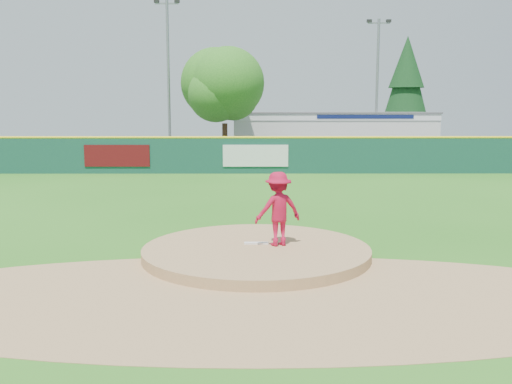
{
  "coord_description": "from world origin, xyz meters",
  "views": [
    {
      "loc": [
        -0.06,
        -13.44,
        3.56
      ],
      "look_at": [
        0.0,
        2.0,
        1.3
      ],
      "focal_mm": 40.0,
      "sensor_mm": 36.0,
      "label": 1
    }
  ],
  "objects_px": {
    "playground_slide": "(29,155)",
    "conifer_tree": "(406,85)",
    "deciduous_tree": "(225,94)",
    "pool_building_grp": "(330,133)",
    "van": "(315,155)",
    "light_pole_left": "(168,73)",
    "pitcher": "(278,209)",
    "light_pole_right": "(377,82)"
  },
  "relations": [
    {
      "from": "pool_building_grp",
      "to": "deciduous_tree",
      "type": "height_order",
      "value": "deciduous_tree"
    },
    {
      "from": "playground_slide",
      "to": "light_pole_right",
      "type": "bearing_deg",
      "value": 18.15
    },
    {
      "from": "playground_slide",
      "to": "conifer_tree",
      "type": "distance_m",
      "value": 30.89
    },
    {
      "from": "pool_building_grp",
      "to": "deciduous_tree",
      "type": "xyz_separation_m",
      "value": [
        -8.0,
        -6.99,
        2.89
      ]
    },
    {
      "from": "pool_building_grp",
      "to": "playground_slide",
      "type": "height_order",
      "value": "pool_building_grp"
    },
    {
      "from": "deciduous_tree",
      "to": "light_pole_left",
      "type": "height_order",
      "value": "light_pole_left"
    },
    {
      "from": "pitcher",
      "to": "light_pole_left",
      "type": "xyz_separation_m",
      "value": [
        -6.53,
        26.83,
        4.9
      ]
    },
    {
      "from": "conifer_tree",
      "to": "light_pole_left",
      "type": "xyz_separation_m",
      "value": [
        -19.0,
        -9.0,
        0.51
      ]
    },
    {
      "from": "deciduous_tree",
      "to": "conifer_tree",
      "type": "distance_m",
      "value": 18.63
    },
    {
      "from": "pool_building_grp",
      "to": "light_pole_left",
      "type": "relative_size",
      "value": 1.38
    },
    {
      "from": "pitcher",
      "to": "light_pole_left",
      "type": "height_order",
      "value": "light_pole_left"
    },
    {
      "from": "playground_slide",
      "to": "conifer_tree",
      "type": "bearing_deg",
      "value": 28.36
    },
    {
      "from": "light_pole_right",
      "to": "pool_building_grp",
      "type": "bearing_deg",
      "value": 135.05
    },
    {
      "from": "conifer_tree",
      "to": "light_pole_right",
      "type": "xyz_separation_m",
      "value": [
        -4.0,
        -7.0,
        0.0
      ]
    },
    {
      "from": "playground_slide",
      "to": "conifer_tree",
      "type": "height_order",
      "value": "conifer_tree"
    },
    {
      "from": "pool_building_grp",
      "to": "deciduous_tree",
      "type": "distance_m",
      "value": 11.01
    },
    {
      "from": "pitcher",
      "to": "light_pole_left",
      "type": "relative_size",
      "value": 0.16
    },
    {
      "from": "deciduous_tree",
      "to": "conifer_tree",
      "type": "bearing_deg",
      "value": 36.25
    },
    {
      "from": "pool_building_grp",
      "to": "conifer_tree",
      "type": "xyz_separation_m",
      "value": [
        7.0,
        4.01,
        3.88
      ]
    },
    {
      "from": "pitcher",
      "to": "conifer_tree",
      "type": "height_order",
      "value": "conifer_tree"
    },
    {
      "from": "conifer_tree",
      "to": "light_pole_right",
      "type": "height_order",
      "value": "light_pole_right"
    },
    {
      "from": "pitcher",
      "to": "light_pole_left",
      "type": "bearing_deg",
      "value": -97.33
    },
    {
      "from": "playground_slide",
      "to": "light_pole_left",
      "type": "height_order",
      "value": "light_pole_left"
    },
    {
      "from": "pitcher",
      "to": "pool_building_grp",
      "type": "distance_m",
      "value": 32.3
    },
    {
      "from": "pitcher",
      "to": "pool_building_grp",
      "type": "height_order",
      "value": "pool_building_grp"
    },
    {
      "from": "deciduous_tree",
      "to": "light_pole_right",
      "type": "height_order",
      "value": "light_pole_right"
    },
    {
      "from": "pitcher",
      "to": "light_pole_left",
      "type": "distance_m",
      "value": 28.05
    },
    {
      "from": "pitcher",
      "to": "playground_slide",
      "type": "height_order",
      "value": "pitcher"
    },
    {
      "from": "light_pole_left",
      "to": "pool_building_grp",
      "type": "bearing_deg",
      "value": 22.6
    },
    {
      "from": "van",
      "to": "light_pole_left",
      "type": "height_order",
      "value": "light_pole_left"
    },
    {
      "from": "deciduous_tree",
      "to": "van",
      "type": "bearing_deg",
      "value": -29.65
    },
    {
      "from": "pitcher",
      "to": "deciduous_tree",
      "type": "distance_m",
      "value": 25.19
    },
    {
      "from": "van",
      "to": "light_pole_left",
      "type": "xyz_separation_m",
      "value": [
        -9.75,
        5.27,
        5.33
      ]
    },
    {
      "from": "light_pole_right",
      "to": "light_pole_left",
      "type": "bearing_deg",
      "value": -172.41
    },
    {
      "from": "pitcher",
      "to": "van",
      "type": "bearing_deg",
      "value": -119.49
    },
    {
      "from": "pitcher",
      "to": "conifer_tree",
      "type": "xyz_separation_m",
      "value": [
        12.47,
        35.83,
        4.39
      ]
    },
    {
      "from": "light_pole_left",
      "to": "light_pole_right",
      "type": "height_order",
      "value": "light_pole_left"
    },
    {
      "from": "playground_slide",
      "to": "pitcher",
      "type": "bearing_deg",
      "value": -56.02
    },
    {
      "from": "van",
      "to": "playground_slide",
      "type": "bearing_deg",
      "value": 93.73
    },
    {
      "from": "van",
      "to": "pool_building_grp",
      "type": "bearing_deg",
      "value": -9.37
    },
    {
      "from": "van",
      "to": "conifer_tree",
      "type": "distance_m",
      "value": 17.68
    },
    {
      "from": "deciduous_tree",
      "to": "playground_slide",
      "type": "bearing_deg",
      "value": -163.58
    }
  ]
}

